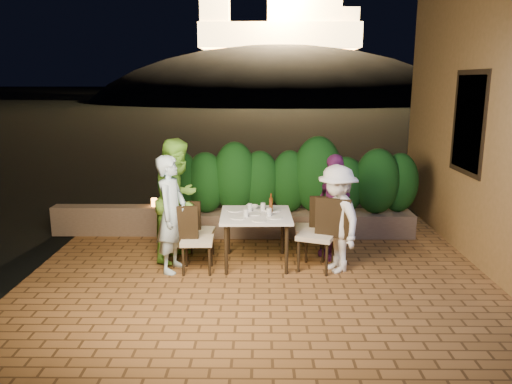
{
  "coord_description": "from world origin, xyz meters",
  "views": [
    {
      "loc": [
        -0.31,
        -6.0,
        2.63
      ],
      "look_at": [
        -0.38,
        0.99,
        1.05
      ],
      "focal_mm": 35.0,
      "sensor_mm": 36.0,
      "label": 1
    }
  ],
  "objects_px": {
    "chair_left_front": "(197,239)",
    "chair_left_back": "(200,230)",
    "diner_purple": "(334,207)",
    "parapet_lamp": "(154,202)",
    "dining_table": "(256,239)",
    "diner_green": "(179,200)",
    "chair_right_front": "(317,234)",
    "chair_right_back": "(310,227)",
    "beer_bottle": "(271,203)",
    "diner_white": "(337,219)",
    "bowl": "(252,207)",
    "diner_blue": "(172,214)"
  },
  "relations": [
    {
      "from": "chair_right_front",
      "to": "chair_right_back",
      "type": "height_order",
      "value": "chair_right_front"
    },
    {
      "from": "bowl",
      "to": "chair_right_back",
      "type": "height_order",
      "value": "chair_right_back"
    },
    {
      "from": "diner_purple",
      "to": "parapet_lamp",
      "type": "xyz_separation_m",
      "value": [
        -2.92,
        1.12,
        -0.22
      ]
    },
    {
      "from": "parapet_lamp",
      "to": "diner_purple",
      "type": "bearing_deg",
      "value": -20.93
    },
    {
      "from": "diner_white",
      "to": "dining_table",
      "type": "bearing_deg",
      "value": -123.26
    },
    {
      "from": "bowl",
      "to": "chair_left_back",
      "type": "xyz_separation_m",
      "value": [
        -0.78,
        -0.08,
        -0.33
      ]
    },
    {
      "from": "chair_right_front",
      "to": "parapet_lamp",
      "type": "bearing_deg",
      "value": -11.26
    },
    {
      "from": "chair_right_front",
      "to": "diner_blue",
      "type": "height_order",
      "value": "diner_blue"
    },
    {
      "from": "chair_left_back",
      "to": "chair_right_back",
      "type": "height_order",
      "value": "chair_right_back"
    },
    {
      "from": "beer_bottle",
      "to": "chair_left_back",
      "type": "relative_size",
      "value": 0.32
    },
    {
      "from": "chair_left_back",
      "to": "parapet_lamp",
      "type": "height_order",
      "value": "chair_left_back"
    },
    {
      "from": "diner_blue",
      "to": "diner_purple",
      "type": "relative_size",
      "value": 1.04
    },
    {
      "from": "diner_green",
      "to": "diner_purple",
      "type": "bearing_deg",
      "value": -66.72
    },
    {
      "from": "chair_right_front",
      "to": "diner_purple",
      "type": "relative_size",
      "value": 0.67
    },
    {
      "from": "chair_left_front",
      "to": "chair_right_front",
      "type": "bearing_deg",
      "value": 1.42
    },
    {
      "from": "diner_green",
      "to": "diner_white",
      "type": "height_order",
      "value": "diner_green"
    },
    {
      "from": "dining_table",
      "to": "diner_green",
      "type": "relative_size",
      "value": 0.56
    },
    {
      "from": "bowl",
      "to": "diner_green",
      "type": "bearing_deg",
      "value": -175.51
    },
    {
      "from": "dining_table",
      "to": "parapet_lamp",
      "type": "xyz_separation_m",
      "value": [
        -1.77,
        1.41,
        0.2
      ]
    },
    {
      "from": "beer_bottle",
      "to": "parapet_lamp",
      "type": "xyz_separation_m",
      "value": [
        -1.98,
        1.32,
        -0.32
      ]
    },
    {
      "from": "bowl",
      "to": "diner_purple",
      "type": "relative_size",
      "value": 0.12
    },
    {
      "from": "chair_right_back",
      "to": "parapet_lamp",
      "type": "xyz_separation_m",
      "value": [
        -2.58,
        1.17,
        0.09
      ]
    },
    {
      "from": "bowl",
      "to": "diner_blue",
      "type": "relative_size",
      "value": 0.12
    },
    {
      "from": "parapet_lamp",
      "to": "beer_bottle",
      "type": "bearing_deg",
      "value": -33.71
    },
    {
      "from": "diner_green",
      "to": "dining_table",
      "type": "bearing_deg",
      "value": -79.32
    },
    {
      "from": "diner_purple",
      "to": "parapet_lamp",
      "type": "distance_m",
      "value": 3.14
    },
    {
      "from": "chair_left_front",
      "to": "parapet_lamp",
      "type": "bearing_deg",
      "value": 117.32
    },
    {
      "from": "chair_left_front",
      "to": "chair_left_back",
      "type": "relative_size",
      "value": 1.07
    },
    {
      "from": "chair_right_front",
      "to": "chair_right_back",
      "type": "relative_size",
      "value": 1.1
    },
    {
      "from": "diner_green",
      "to": "diner_purple",
      "type": "relative_size",
      "value": 1.15
    },
    {
      "from": "chair_left_front",
      "to": "diner_white",
      "type": "distance_m",
      "value": 1.95
    },
    {
      "from": "chair_left_front",
      "to": "dining_table",
      "type": "bearing_deg",
      "value": 19.09
    },
    {
      "from": "diner_purple",
      "to": "diner_white",
      "type": "bearing_deg",
      "value": -22.75
    },
    {
      "from": "beer_bottle",
      "to": "diner_purple",
      "type": "xyz_separation_m",
      "value": [
        0.94,
        0.21,
        -0.1
      ]
    },
    {
      "from": "dining_table",
      "to": "diner_green",
      "type": "bearing_deg",
      "value": 169.23
    },
    {
      "from": "beer_bottle",
      "to": "chair_right_back",
      "type": "xyz_separation_m",
      "value": [
        0.59,
        0.16,
        -0.41
      ]
    },
    {
      "from": "chair_left_back",
      "to": "diner_purple",
      "type": "xyz_separation_m",
      "value": [
        2.0,
        0.07,
        0.35
      ]
    },
    {
      "from": "parapet_lamp",
      "to": "dining_table",
      "type": "bearing_deg",
      "value": -38.55
    },
    {
      "from": "bowl",
      "to": "diner_white",
      "type": "height_order",
      "value": "diner_white"
    },
    {
      "from": "chair_right_back",
      "to": "diner_white",
      "type": "xyz_separation_m",
      "value": [
        0.31,
        -0.5,
        0.27
      ]
    },
    {
      "from": "diner_white",
      "to": "chair_left_back",
      "type": "bearing_deg",
      "value": -123.97
    },
    {
      "from": "chair_right_back",
      "to": "diner_blue",
      "type": "distance_m",
      "value": 2.06
    },
    {
      "from": "chair_left_front",
      "to": "chair_right_back",
      "type": "xyz_separation_m",
      "value": [
        1.62,
        0.55,
        0.01
      ]
    },
    {
      "from": "diner_white",
      "to": "parapet_lamp",
      "type": "xyz_separation_m",
      "value": [
        -2.89,
        1.66,
        -0.18
      ]
    },
    {
      "from": "chair_left_front",
      "to": "diner_green",
      "type": "relative_size",
      "value": 0.52
    },
    {
      "from": "bowl",
      "to": "diner_blue",
      "type": "bearing_deg",
      "value": -152.51
    },
    {
      "from": "chair_right_back",
      "to": "chair_left_back",
      "type": "bearing_deg",
      "value": 3.62
    },
    {
      "from": "diner_white",
      "to": "chair_right_back",
      "type": "bearing_deg",
      "value": -168.43
    },
    {
      "from": "diner_green",
      "to": "parapet_lamp",
      "type": "relative_size",
      "value": 12.92
    },
    {
      "from": "dining_table",
      "to": "chair_left_front",
      "type": "height_order",
      "value": "chair_left_front"
    }
  ]
}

